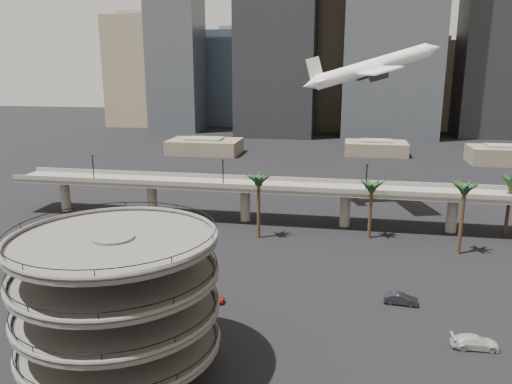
% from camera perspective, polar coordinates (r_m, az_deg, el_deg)
% --- Properties ---
extents(ground, '(700.00, 700.00, 0.00)m').
position_cam_1_polar(ground, '(61.44, -1.53, -19.07)').
color(ground, black).
rests_on(ground, ground).
extents(parking_ramp, '(22.20, 22.20, 17.35)m').
position_cam_1_polar(parking_ramp, '(57.23, -15.55, -11.01)').
color(parking_ramp, '#4E4B49').
rests_on(parking_ramp, ground).
extents(overpass, '(130.00, 9.30, 14.70)m').
position_cam_1_polar(overpass, '(109.03, 4.43, 0.12)').
color(overpass, slate).
rests_on(overpass, ground).
extents(palm_trees, '(54.40, 18.40, 14.00)m').
position_cam_1_polar(palm_trees, '(100.81, 16.23, 0.75)').
color(palm_trees, '#43311C').
rests_on(palm_trees, ground).
extents(low_buildings, '(135.00, 27.50, 6.80)m').
position_cam_1_polar(low_buildings, '(195.04, 9.19, 4.86)').
color(low_buildings, '#695F4D').
rests_on(low_buildings, ground).
extents(skyline, '(269.00, 86.00, 136.78)m').
position_cam_1_polar(skyline, '(267.88, 11.89, 17.36)').
color(skyline, '#85745C').
rests_on(skyline, ground).
extents(airborne_jet, '(33.00, 29.86, 12.33)m').
position_cam_1_polar(airborne_jet, '(123.85, 13.00, 13.69)').
color(airborne_jet, white).
rests_on(airborne_jet, ground).
extents(car_a, '(4.40, 2.01, 1.46)m').
position_cam_1_polar(car_a, '(74.97, -5.27, -11.98)').
color(car_a, '#A22A17').
rests_on(car_a, ground).
extents(car_b, '(5.01, 2.09, 1.61)m').
position_cam_1_polar(car_b, '(77.19, 16.22, -11.65)').
color(car_b, black).
rests_on(car_b, ground).
extents(car_c, '(5.78, 2.66, 1.64)m').
position_cam_1_polar(car_c, '(69.36, 23.73, -15.42)').
color(car_c, beige).
rests_on(car_c, ground).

